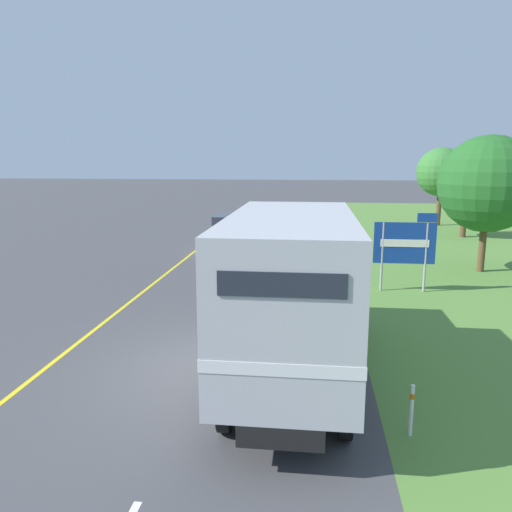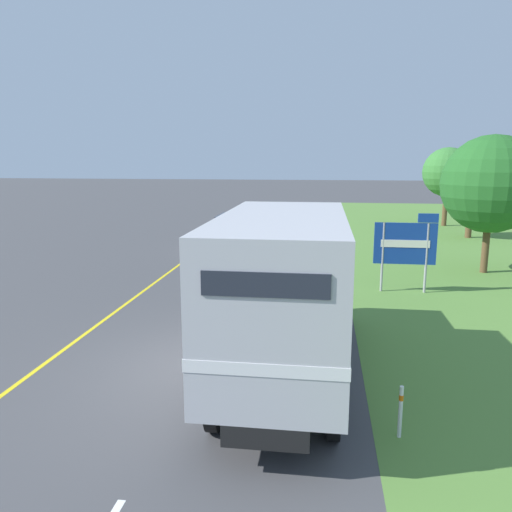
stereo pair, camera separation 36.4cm
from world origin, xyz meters
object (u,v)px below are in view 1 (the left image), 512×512
delineator_post (411,409)px  highway_sign (406,244)px  roadside_tree_mid (466,190)px  horse_trailer_truck (292,287)px  roadside_tree_near (488,184)px  lead_car_white (232,233)px  roadside_tree_far (441,172)px

delineator_post → highway_sign: bearing=81.1°
roadside_tree_mid → delineator_post: (-7.36, -23.26, -2.37)m
horse_trailer_truck → roadside_tree_near: (7.58, 11.34, 1.67)m
lead_car_white → roadside_tree_near: roadside_tree_near is taller
lead_car_white → delineator_post: (5.93, -17.00, -0.46)m
highway_sign → roadside_tree_mid: (5.81, 13.39, 1.13)m
horse_trailer_truck → roadside_tree_far: (9.35, 26.49, 1.73)m
lead_car_white → roadside_tree_far: roadside_tree_far is taller
roadside_tree_near → delineator_post: size_ratio=6.02×
delineator_post → roadside_tree_mid: bearing=72.4°
horse_trailer_truck → delineator_post: horse_trailer_truck is taller
roadside_tree_near → highway_sign: bearing=-136.2°
highway_sign → roadside_tree_far: bearing=73.4°
roadside_tree_near → roadside_tree_mid: (1.97, 9.71, -0.83)m
highway_sign → roadside_tree_near: bearing=43.8°
roadside_tree_mid → roadside_tree_far: 5.53m
roadside_tree_mid → delineator_post: roadside_tree_mid is taller
lead_car_white → delineator_post: bearing=-70.8°
highway_sign → delineator_post: bearing=-98.9°
lead_car_white → delineator_post: size_ratio=4.64×
horse_trailer_truck → roadside_tree_mid: 23.12m
horse_trailer_truck → highway_sign: horse_trailer_truck is taller
lead_car_white → horse_trailer_truck: bearing=-75.8°
lead_car_white → roadside_tree_near: bearing=-16.9°
delineator_post → lead_car_white: bearing=109.2°
roadside_tree_mid → delineator_post: size_ratio=4.67×
horse_trailer_truck → roadside_tree_mid: bearing=65.6°
roadside_tree_far → highway_sign: bearing=-106.6°
roadside_tree_near → roadside_tree_far: bearing=83.3°
lead_car_white → highway_sign: 10.36m
lead_car_white → roadside_tree_near: size_ratio=0.77×
highway_sign → roadside_tree_mid: 14.64m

